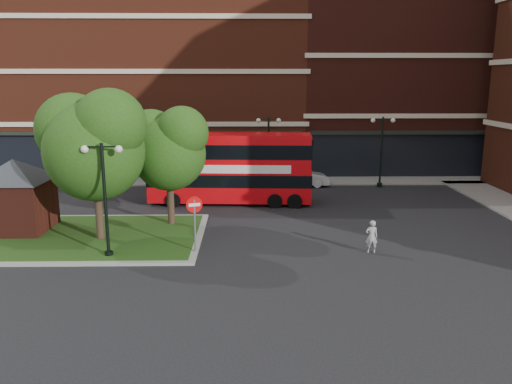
{
  "coord_description": "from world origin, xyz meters",
  "views": [
    {
      "loc": [
        0.52,
        -20.35,
        7.59
      ],
      "look_at": [
        0.95,
        4.19,
        2.0
      ],
      "focal_mm": 35.0,
      "sensor_mm": 36.0,
      "label": 1
    }
  ],
  "objects_px": {
    "woman": "(372,237)",
    "car_white": "(300,177)",
    "car_silver": "(177,174)",
    "bus": "(230,164)"
  },
  "relations": [
    {
      "from": "bus",
      "to": "car_white",
      "type": "relative_size",
      "value": 2.42
    },
    {
      "from": "bus",
      "to": "car_silver",
      "type": "relative_size",
      "value": 2.36
    },
    {
      "from": "bus",
      "to": "woman",
      "type": "distance_m",
      "value": 11.49
    },
    {
      "from": "woman",
      "to": "car_silver",
      "type": "bearing_deg",
      "value": -56.07
    },
    {
      "from": "woman",
      "to": "car_white",
      "type": "xyz_separation_m",
      "value": [
        -1.75,
        14.08,
        -0.07
      ]
    },
    {
      "from": "car_silver",
      "to": "car_white",
      "type": "distance_m",
      "value": 9.03
    },
    {
      "from": "bus",
      "to": "woman",
      "type": "bearing_deg",
      "value": -51.75
    },
    {
      "from": "bus",
      "to": "car_white",
      "type": "height_order",
      "value": "bus"
    },
    {
      "from": "bus",
      "to": "car_white",
      "type": "bearing_deg",
      "value": 47.82
    },
    {
      "from": "car_silver",
      "to": "bus",
      "type": "bearing_deg",
      "value": -143.36
    }
  ]
}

